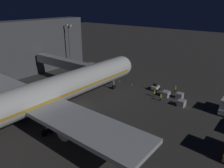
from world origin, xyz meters
name	(u,v)px	position (x,y,z in m)	size (l,w,h in m)	color
ground_plane	(79,105)	(0.00, 0.00, 0.00)	(320.00, 320.00, 0.00)	#383533
airliner_at_gate	(25,102)	(0.00, 12.95, 5.67)	(48.72, 65.84, 20.31)	silver
jet_bridge	(69,64)	(12.97, -8.51, 5.78)	(24.43, 3.40, 7.31)	#9E9E99
apron_floodlight_mast	(69,43)	(25.50, -19.91, 9.07)	(2.90, 0.50, 15.36)	#59595E
baggage_tug_spare	(155,88)	(-9.45, -19.39, 0.78)	(1.86, 2.28, 1.95)	silver
baggage_container_near_belt	(181,103)	(-18.81, -14.44, 0.76)	(1.58, 1.78, 1.51)	#B7BABF
baggage_container_mid_row	(166,94)	(-13.57, -17.29, 0.72)	(1.66, 1.88, 1.45)	#B7BABF
baggage_container_far_row	(180,96)	(-16.81, -18.22, 0.76)	(1.54, 1.58, 1.53)	#B7BABF
ground_crew_near_nose_gear	(161,97)	(-13.69, -14.09, 0.99)	(0.40, 0.40, 1.80)	black
ground_crew_by_belt_loader	(175,89)	(-14.25, -21.39, 1.00)	(0.40, 0.40, 1.81)	black
ground_crew_under_port_wing	(154,93)	(-11.28, -15.38, 0.94)	(0.40, 0.40, 1.71)	black
traffic_cone_nose_port	(131,84)	(-2.20, -18.55, 0.28)	(0.36, 0.36, 0.55)	orange
traffic_cone_nose_starboard	(119,81)	(2.20, -18.55, 0.28)	(0.36, 0.36, 0.55)	orange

